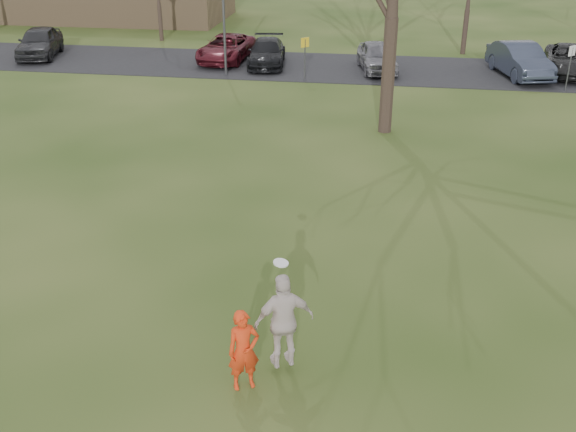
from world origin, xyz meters
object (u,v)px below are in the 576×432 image
object	(u,v)px
car_2	(226,48)
car_6	(570,60)
catching_play	(284,321)
car_3	(267,53)
player_defender	(244,350)
car_0	(39,42)
car_5	(520,60)
car_4	(377,56)

from	to	relation	value
car_2	car_6	distance (m)	17.50
car_6	catching_play	bearing A→B (deg)	-103.28
car_3	car_2	bearing A→B (deg)	156.53
car_2	catching_play	size ratio (longest dim) A/B	2.13
car_2	catching_play	world-z (taller)	catching_play
catching_play	player_defender	bearing A→B (deg)	-139.19
player_defender	car_2	bearing A→B (deg)	77.20
player_defender	catching_play	world-z (taller)	catching_play
car_2	car_3	world-z (taller)	car_2
car_0	car_5	xyz separation A→B (m)	(25.32, -0.52, 0.00)
player_defender	car_5	xyz separation A→B (m)	(8.42, 24.61, 0.04)
player_defender	car_2	world-z (taller)	player_defender
player_defender	car_2	size ratio (longest dim) A/B	0.33
player_defender	car_6	distance (m)	27.70
car_3	catching_play	bearing A→B (deg)	-85.63
car_4	car_5	size ratio (longest dim) A/B	0.87
car_4	catching_play	size ratio (longest dim) A/B	1.85
player_defender	car_6	size ratio (longest dim) A/B	0.32
car_3	car_6	size ratio (longest dim) A/B	0.90
car_3	car_6	bearing A→B (deg)	-5.31
car_0	car_4	world-z (taller)	car_0
car_0	car_5	size ratio (longest dim) A/B	0.97
car_0	car_2	size ratio (longest dim) A/B	0.96
player_defender	car_6	bearing A→B (deg)	39.64
car_3	catching_play	world-z (taller)	catching_play
car_3	catching_play	size ratio (longest dim) A/B	1.99
car_6	catching_play	xyz separation A→B (m)	(-10.30, -24.89, 0.38)
car_3	car_4	xyz separation A→B (m)	(5.72, -0.30, 0.06)
car_2	car_6	world-z (taller)	car_6
car_0	car_6	bearing A→B (deg)	-13.52
car_3	car_5	bearing A→B (deg)	-8.74
player_defender	car_0	world-z (taller)	car_0
car_5	car_4	bearing A→B (deg)	164.11
catching_play	car_4	bearing A→B (deg)	87.99
car_3	catching_play	xyz separation A→B (m)	(4.87, -24.47, 0.43)
player_defender	car_5	world-z (taller)	car_5
car_6	car_5	bearing A→B (deg)	-152.63
car_0	car_4	size ratio (longest dim) A/B	1.11
car_4	car_6	xyz separation A→B (m)	(9.45, 0.72, -0.02)
car_6	car_0	bearing A→B (deg)	-170.15
car_2	car_6	size ratio (longest dim) A/B	0.96
car_3	car_5	distance (m)	12.65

